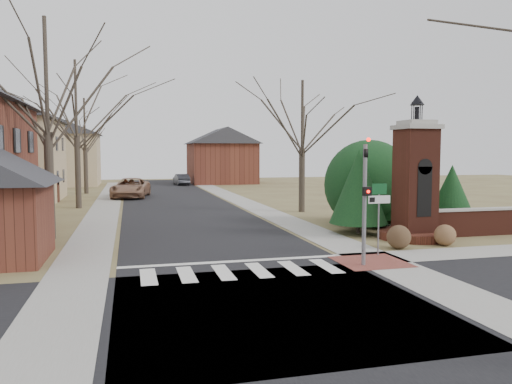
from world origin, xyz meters
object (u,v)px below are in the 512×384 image
object	(u,v)px
pickup_truck	(131,188)
distant_car	(181,179)
traffic_signal_pole	(365,191)
sign_post	(379,205)
brick_gate_monument	(415,191)

from	to	relation	value
pickup_truck	distant_car	xyz separation A→B (m)	(5.96, 15.69, -0.18)
traffic_signal_pole	distant_car	size ratio (longest dim) A/B	1.11
traffic_signal_pole	sign_post	xyz separation A→B (m)	(1.29, 1.41, -0.64)
traffic_signal_pole	pickup_truck	size ratio (longest dim) A/B	0.74
brick_gate_monument	distant_car	size ratio (longest dim) A/B	1.59
brick_gate_monument	sign_post	bearing A→B (deg)	-138.58
sign_post	brick_gate_monument	size ratio (longest dim) A/B	0.42
brick_gate_monument	pickup_truck	bearing A→B (deg)	116.77
sign_post	pickup_truck	size ratio (longest dim) A/B	0.45
sign_post	brick_gate_monument	xyz separation A→B (m)	(3.41, 3.01, 0.22)
sign_post	brick_gate_monument	bearing A→B (deg)	41.42
brick_gate_monument	pickup_truck	distance (m)	27.56
distant_car	sign_post	bearing A→B (deg)	88.66
pickup_truck	distant_car	size ratio (longest dim) A/B	1.50
sign_post	distant_car	world-z (taller)	sign_post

